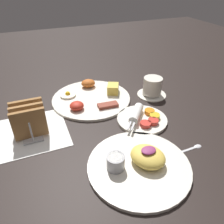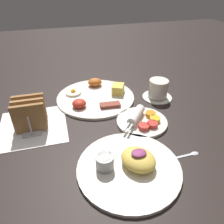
{
  "view_description": "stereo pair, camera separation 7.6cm",
  "coord_description": "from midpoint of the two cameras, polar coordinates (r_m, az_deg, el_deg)",
  "views": [
    {
      "loc": [
        -0.19,
        -0.53,
        0.45
      ],
      "look_at": [
        0.04,
        0.05,
        0.03
      ],
      "focal_mm": 35.0,
      "sensor_mm": 36.0,
      "label": 1
    },
    {
      "loc": [
        -0.12,
        -0.55,
        0.45
      ],
      "look_at": [
        0.04,
        0.05,
        0.03
      ],
      "focal_mm": 35.0,
      "sensor_mm": 36.0,
      "label": 2
    }
  ],
  "objects": [
    {
      "name": "plate_breakfast",
      "position": [
        0.89,
        -7.83,
        3.84
      ],
      "size": [
        0.31,
        0.31,
        0.05
      ],
      "color": "silver",
      "rests_on": "ground_plane"
    },
    {
      "name": "toast_rack",
      "position": [
        0.74,
        -23.61,
        -2.0
      ],
      "size": [
        0.1,
        0.12,
        0.1
      ],
      "color": "#B7B7BC",
      "rests_on": "ground_plane"
    },
    {
      "name": "teaspoon",
      "position": [
        0.68,
        16.56,
        -9.32
      ],
      "size": [
        0.13,
        0.02,
        0.01
      ],
      "color": "silver",
      "rests_on": "ground_plane"
    },
    {
      "name": "coffee_cup",
      "position": [
        0.91,
        8.16,
        6.32
      ],
      "size": [
        0.12,
        0.12,
        0.08
      ],
      "color": "silver",
      "rests_on": "ground_plane"
    },
    {
      "name": "plate_foreground",
      "position": [
        0.6,
        3.48,
        -13.27
      ],
      "size": [
        0.28,
        0.28,
        0.06
      ],
      "color": "silver",
      "rests_on": "ground_plane"
    },
    {
      "name": "plate_condiments",
      "position": [
        0.76,
        5.05,
        -1.71
      ],
      "size": [
        0.17,
        0.17,
        0.04
      ],
      "color": "silver",
      "rests_on": "ground_plane"
    },
    {
      "name": "napkin_flat",
      "position": [
        0.77,
        -22.78,
        -5.02
      ],
      "size": [
        0.22,
        0.22,
        0.0
      ],
      "color": "white",
      "rests_on": "ground_plane"
    },
    {
      "name": "ground_plane",
      "position": [
        0.72,
        -4.58,
        -5.0
      ],
      "size": [
        3.0,
        3.0,
        0.0
      ],
      "primitive_type": "plane",
      "color": "black"
    }
  ]
}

